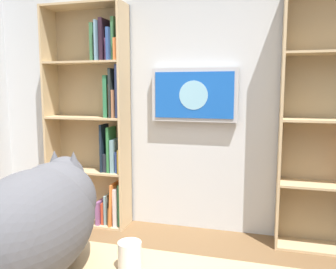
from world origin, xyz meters
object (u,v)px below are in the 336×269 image
object	(u,v)px
bookshelf_right	(98,120)
cat	(40,217)
wall_mounted_tv	(194,95)
coffee_mug	(130,256)

from	to	relation	value
bookshelf_right	cat	size ratio (longest dim) A/B	3.16
bookshelf_right	wall_mounted_tv	distance (m)	0.99
wall_mounted_tv	cat	size ratio (longest dim) A/B	1.18
bookshelf_right	cat	bearing A→B (deg)	112.60
wall_mounted_tv	coffee_mug	xyz separation A→B (m)	(-0.23, 2.18, -0.50)
cat	wall_mounted_tv	bearing A→B (deg)	-91.07
bookshelf_right	wall_mounted_tv	size ratio (longest dim) A/B	2.67
cat	coffee_mug	distance (m)	0.32
bookshelf_right	coffee_mug	xyz separation A→B (m)	(-1.18, 2.09, -0.25)
cat	coffee_mug	bearing A→B (deg)	-159.03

